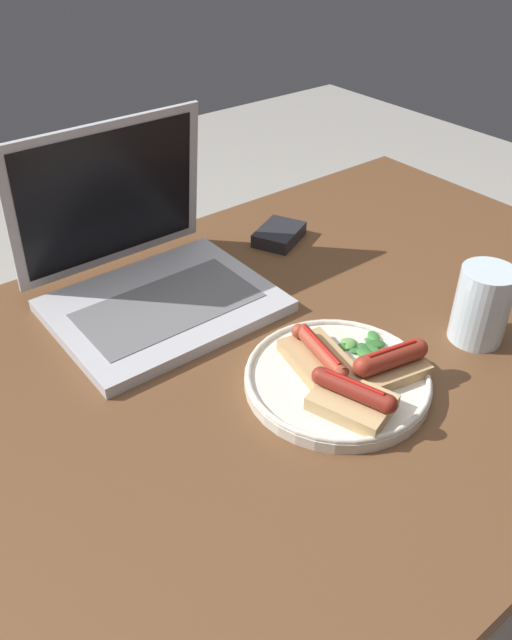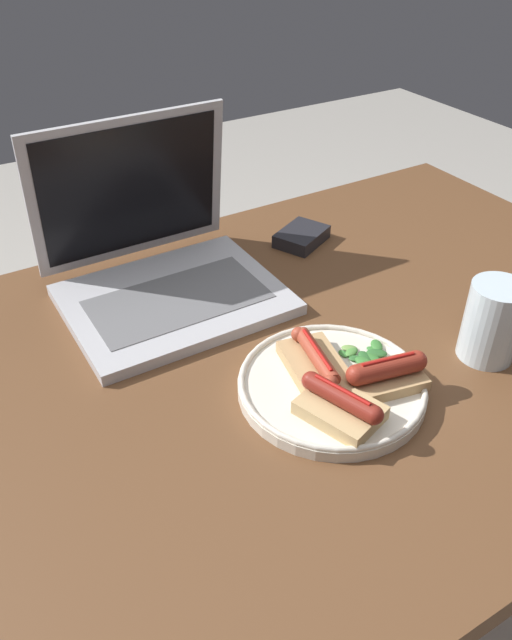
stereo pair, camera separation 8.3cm
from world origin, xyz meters
TOP-DOWN VIEW (x-y plane):
  - ground_plane at (0.00, 0.00)m, footprint 6.00×6.00m
  - desk at (0.00, 0.00)m, footprint 1.32×0.83m
  - laptop at (-0.08, 0.23)m, footprint 0.32×0.29m
  - plate at (0.01, -0.10)m, footprint 0.24×0.24m
  - sausage_toast_left at (-0.00, -0.07)m, footprint 0.09×0.13m
  - sausage_toast_middle at (0.06, -0.14)m, footprint 0.11×0.08m
  - sausage_toast_right at (-0.02, -0.15)m, footprint 0.10×0.11m
  - salad_pile at (0.08, -0.08)m, footprint 0.07×0.07m
  - drinking_glass at (0.24, -0.15)m, footprint 0.08×0.08m
  - external_drive at (0.20, 0.25)m, footprint 0.11×0.10m

SIDE VIEW (x-z plane):
  - ground_plane at x=0.00m, z-range 0.00..0.00m
  - desk at x=0.00m, z-range 0.33..1.11m
  - plate at x=0.01m, z-range 0.78..0.80m
  - external_drive at x=0.20m, z-range 0.78..0.80m
  - salad_pile at x=0.08m, z-range 0.79..0.80m
  - sausage_toast_left at x=0.00m, z-range 0.79..0.83m
  - sausage_toast_right at x=-0.02m, z-range 0.79..0.83m
  - sausage_toast_middle at x=0.06m, z-range 0.79..0.84m
  - laptop at x=-0.08m, z-range 0.70..0.96m
  - drinking_glass at x=0.24m, z-range 0.78..0.89m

